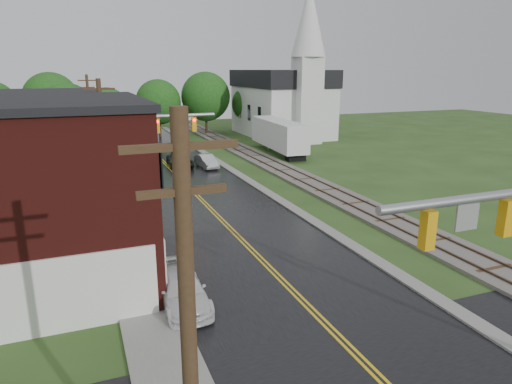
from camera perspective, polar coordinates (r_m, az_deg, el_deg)
main_road at (r=38.82m, az=-8.57°, el=0.75°), size 10.00×90.00×0.02m
curb_right at (r=44.92m, az=-3.31°, el=2.85°), size 0.80×70.00×0.12m
sidewalk_left at (r=33.19m, az=-17.05°, el=-2.24°), size 2.40×50.00×0.12m
yellow_house at (r=33.45m, az=-25.83°, el=2.70°), size 8.00×7.00×6.40m
darkred_building at (r=42.40m, az=-23.58°, el=3.91°), size 7.00×6.00×4.40m
church at (r=66.83m, az=3.64°, el=11.93°), size 10.40×18.40×20.00m
railroad at (r=46.50m, az=2.09°, el=3.42°), size 3.20×80.00×0.30m
traffic_signal_far at (r=34.36m, az=-13.42°, el=7.10°), size 7.34×0.43×7.20m
utility_pole_a at (r=8.39m, az=-8.30°, el=-20.01°), size 1.80×0.28×9.00m
utility_pole_b at (r=29.16m, az=-18.43°, el=4.86°), size 1.80×0.28×9.00m
utility_pole_c at (r=50.97m, az=-20.01°, el=8.82°), size 1.80×0.28×9.00m
tree_left_c at (r=47.23m, az=-28.41°, el=7.23°), size 6.00×6.00×7.65m
tree_left_e at (r=52.84m, az=-22.33°, el=8.90°), size 6.40×6.40×8.16m
suv_dark at (r=46.34m, az=-9.51°, el=3.89°), size 2.45×4.87×1.32m
sedan_silver at (r=45.67m, az=-6.21°, el=3.83°), size 1.70×4.06×1.31m
pickup_white at (r=19.60m, az=-9.26°, el=-12.00°), size 1.87×4.53×1.31m
semi_trailer at (r=52.98m, az=2.87°, el=7.24°), size 3.40×12.25×3.83m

